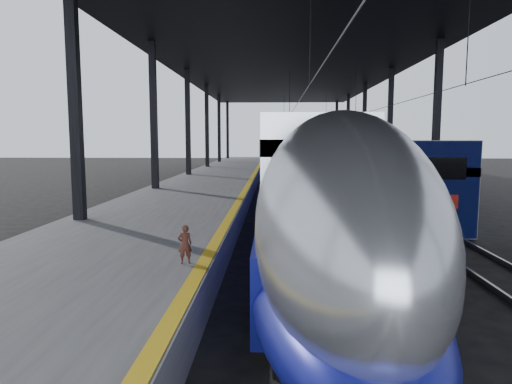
{
  "coord_description": "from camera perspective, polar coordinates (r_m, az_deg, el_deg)",
  "views": [
    {
      "loc": [
        0.86,
        -10.2,
        3.75
      ],
      "look_at": [
        0.26,
        4.77,
        2.0
      ],
      "focal_mm": 32.0,
      "sensor_mm": 36.0,
      "label": 1
    }
  ],
  "objects": [
    {
      "name": "ground",
      "position": [
        10.9,
        -2.45,
        -13.46
      ],
      "size": [
        160.0,
        160.0,
        0.0
      ],
      "primitive_type": "plane",
      "color": "black",
      "rests_on": "ground"
    },
    {
      "name": "platform",
      "position": [
        30.69,
        -5.89,
        0.55
      ],
      "size": [
        6.0,
        80.0,
        1.0
      ],
      "primitive_type": "cube",
      "color": "#4C4C4F",
      "rests_on": "ground"
    },
    {
      "name": "yellow_strip",
      "position": [
        30.36,
        -0.66,
        1.47
      ],
      "size": [
        0.3,
        80.0,
        0.01
      ],
      "primitive_type": "cube",
      "color": "gold",
      "rests_on": "platform"
    },
    {
      "name": "rails",
      "position": [
        30.64,
        9.1,
        -0.3
      ],
      "size": [
        6.52,
        80.0,
        0.16
      ],
      "color": "slate",
      "rests_on": "ground"
    },
    {
      "name": "canopy",
      "position": [
        30.69,
        4.38,
        16.71
      ],
      "size": [
        18.0,
        75.0,
        9.47
      ],
      "color": "black",
      "rests_on": "ground"
    },
    {
      "name": "tgv_train",
      "position": [
        35.63,
        4.13,
        3.91
      ],
      "size": [
        3.06,
        65.2,
        4.39
      ],
      "color": "#B7BABF",
      "rests_on": "ground"
    },
    {
      "name": "second_train",
      "position": [
        44.51,
        10.25,
        4.14
      ],
      "size": [
        2.68,
        56.05,
        3.7
      ],
      "color": "navy",
      "rests_on": "ground"
    },
    {
      "name": "child",
      "position": [
        10.25,
        -8.88,
        -6.47
      ],
      "size": [
        0.37,
        0.31,
        0.87
      ],
      "primitive_type": "imported",
      "rotation": [
        0.0,
        0.0,
        3.53
      ],
      "color": "#4C2519",
      "rests_on": "platform"
    }
  ]
}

